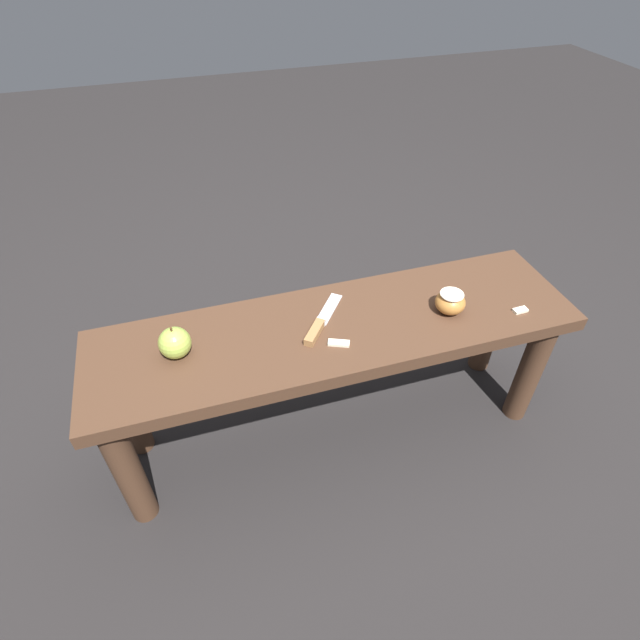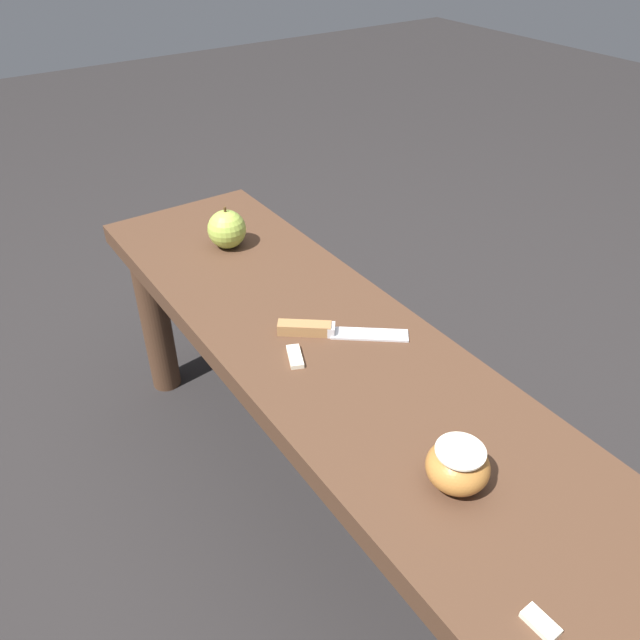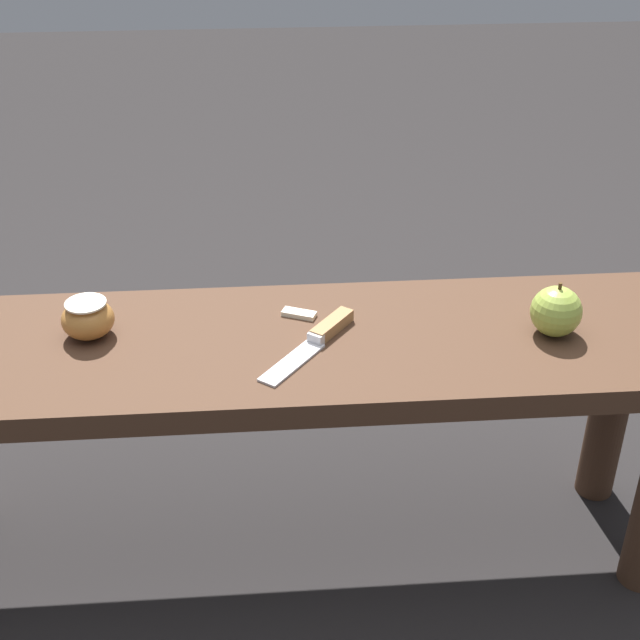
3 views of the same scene
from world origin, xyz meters
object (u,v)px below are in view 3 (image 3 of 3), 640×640
Objects in this scene: knife at (321,336)px; apple_cut at (88,319)px; wooden_bench at (291,387)px; apple_whole at (556,311)px.

apple_cut is at bearing -58.40° from knife.
apple_cut is at bearing -6.39° from wooden_bench.
apple_whole reaches higher than apple_cut.
apple_whole is at bearing 126.73° from knife.
wooden_bench is 0.33m from apple_cut.
wooden_bench is 14.58× the size of apple_whole.
apple_cut reaches higher than knife.
apple_whole is (-0.41, 0.01, 0.13)m from wooden_bench.
wooden_bench is 6.82× the size of knife.
wooden_bench is 0.43m from apple_whole.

